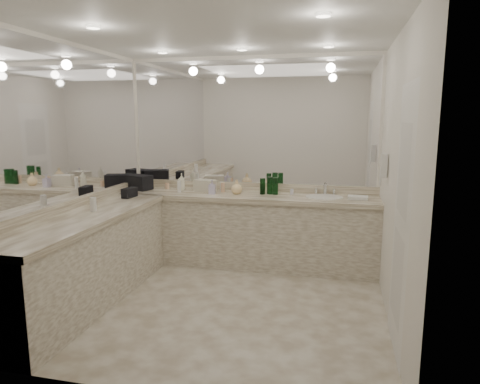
% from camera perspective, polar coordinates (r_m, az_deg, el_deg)
% --- Properties ---
extents(floor, '(3.20, 3.20, 0.00)m').
position_cam_1_polar(floor, '(4.45, -2.58, -14.52)').
color(floor, beige).
rests_on(floor, ground).
extents(ceiling, '(3.20, 3.20, 0.00)m').
position_cam_1_polar(ceiling, '(4.12, -2.89, 20.56)').
color(ceiling, white).
rests_on(ceiling, floor).
extents(wall_back, '(3.20, 0.02, 2.60)m').
position_cam_1_polar(wall_back, '(5.53, 1.52, 4.34)').
color(wall_back, silver).
rests_on(wall_back, floor).
extents(wall_left, '(0.02, 3.00, 2.60)m').
position_cam_1_polar(wall_left, '(4.77, -21.57, 2.75)').
color(wall_left, silver).
rests_on(wall_left, floor).
extents(wall_right, '(0.02, 3.00, 2.60)m').
position_cam_1_polar(wall_right, '(3.96, 20.15, 1.49)').
color(wall_right, silver).
rests_on(wall_right, floor).
extents(vanity_back_base, '(3.20, 0.60, 0.84)m').
position_cam_1_polar(vanity_back_base, '(5.40, 0.83, -5.30)').
color(vanity_back_base, silver).
rests_on(vanity_back_base, floor).
extents(vanity_back_top, '(3.20, 0.64, 0.06)m').
position_cam_1_polar(vanity_back_top, '(5.29, 0.82, -0.62)').
color(vanity_back_top, beige).
rests_on(vanity_back_top, vanity_back_base).
extents(vanity_left_base, '(0.60, 2.40, 0.84)m').
position_cam_1_polar(vanity_left_base, '(4.55, -19.86, -8.85)').
color(vanity_left_base, silver).
rests_on(vanity_left_base, floor).
extents(vanity_left_top, '(0.64, 2.42, 0.06)m').
position_cam_1_polar(vanity_left_top, '(4.43, -20.10, -3.33)').
color(vanity_left_top, beige).
rests_on(vanity_left_top, vanity_left_base).
extents(backsplash_back, '(3.20, 0.04, 0.10)m').
position_cam_1_polar(backsplash_back, '(5.56, 1.46, 0.73)').
color(backsplash_back, beige).
rests_on(backsplash_back, vanity_back_top).
extents(backsplash_left, '(0.04, 3.00, 0.10)m').
position_cam_1_polar(backsplash_left, '(4.81, -21.11, -1.39)').
color(backsplash_left, beige).
rests_on(backsplash_left, vanity_left_top).
extents(mirror_back, '(3.12, 0.01, 1.55)m').
position_cam_1_polar(mirror_back, '(5.49, 1.52, 9.26)').
color(mirror_back, white).
rests_on(mirror_back, wall_back).
extents(mirror_left, '(0.01, 2.92, 1.55)m').
position_cam_1_polar(mirror_left, '(4.74, -21.82, 8.45)').
color(mirror_left, white).
rests_on(mirror_left, wall_left).
extents(sink, '(0.44, 0.44, 0.03)m').
position_cam_1_polar(sink, '(5.18, 11.16, -0.75)').
color(sink, white).
rests_on(sink, vanity_back_top).
extents(faucet, '(0.24, 0.16, 0.14)m').
position_cam_1_polar(faucet, '(5.38, 11.27, 0.44)').
color(faucet, silver).
rests_on(faucet, vanity_back_top).
extents(wall_phone, '(0.06, 0.10, 0.24)m').
position_cam_1_polar(wall_phone, '(4.64, 18.62, 3.36)').
color(wall_phone, white).
rests_on(wall_phone, wall_right).
extents(door, '(0.02, 0.82, 2.10)m').
position_cam_1_polar(door, '(3.52, 20.65, -3.70)').
color(door, white).
rests_on(door, wall_right).
extents(black_toiletry_bag, '(0.38, 0.30, 0.19)m').
position_cam_1_polar(black_toiletry_bag, '(5.76, -13.37, 1.22)').
color(black_toiletry_bag, black).
rests_on(black_toiletry_bag, vanity_back_top).
extents(black_bag_spill, '(0.12, 0.22, 0.11)m').
position_cam_1_polar(black_bag_spill, '(5.22, -14.53, -0.12)').
color(black_bag_spill, black).
rests_on(black_bag_spill, vanity_left_top).
extents(cream_cosmetic_case, '(0.29, 0.22, 0.15)m').
position_cam_1_polar(cream_cosmetic_case, '(5.50, -4.69, 0.86)').
color(cream_cosmetic_case, beige).
rests_on(cream_cosmetic_case, vanity_back_top).
extents(hand_towel, '(0.23, 0.16, 0.04)m').
position_cam_1_polar(hand_towel, '(5.14, 15.44, -0.74)').
color(hand_towel, white).
rests_on(hand_towel, vanity_back_top).
extents(lotion_left, '(0.06, 0.06, 0.15)m').
position_cam_1_polar(lotion_left, '(4.57, -18.98, -1.55)').
color(lotion_left, white).
rests_on(lotion_left, vanity_left_top).
extents(soap_bottle_a, '(0.12, 0.12, 0.23)m').
position_cam_1_polar(soap_bottle_a, '(5.59, -7.79, 1.34)').
color(soap_bottle_a, white).
rests_on(soap_bottle_a, vanity_back_top).
extents(soap_bottle_b, '(0.09, 0.09, 0.18)m').
position_cam_1_polar(soap_bottle_b, '(5.30, -3.74, 0.66)').
color(soap_bottle_b, silver).
rests_on(soap_bottle_b, vanity_back_top).
extents(soap_bottle_c, '(0.16, 0.16, 0.18)m').
position_cam_1_polar(soap_bottle_c, '(5.30, -0.44, 0.71)').
color(soap_bottle_c, '#FFDB9A').
rests_on(soap_bottle_c, vanity_back_top).
extents(green_bottle_0, '(0.07, 0.07, 0.21)m').
position_cam_1_polar(green_bottle_0, '(5.30, 4.00, 0.87)').
color(green_bottle_0, '#11481A').
rests_on(green_bottle_0, vanity_back_top).
extents(green_bottle_1, '(0.07, 0.07, 0.21)m').
position_cam_1_polar(green_bottle_1, '(5.27, 4.75, 0.79)').
color(green_bottle_1, '#11481A').
rests_on(green_bottle_1, vanity_back_top).
extents(green_bottle_2, '(0.07, 0.07, 0.20)m').
position_cam_1_polar(green_bottle_2, '(5.29, 3.02, 0.77)').
color(green_bottle_2, '#11481A').
rests_on(green_bottle_2, vanity_back_top).
extents(amenity_bottle_0, '(0.04, 0.04, 0.07)m').
position_cam_1_polar(amenity_bottle_0, '(5.30, 6.93, 0.03)').
color(amenity_bottle_0, silver).
rests_on(amenity_bottle_0, vanity_back_top).
extents(amenity_bottle_1, '(0.05, 0.05, 0.15)m').
position_cam_1_polar(amenity_bottle_1, '(5.46, -8.12, 0.72)').
color(amenity_bottle_1, white).
rests_on(amenity_bottle_1, vanity_back_top).
extents(amenity_bottle_2, '(0.05, 0.05, 0.12)m').
position_cam_1_polar(amenity_bottle_2, '(5.43, -2.31, 0.62)').
color(amenity_bottle_2, '#E0B28C').
rests_on(amenity_bottle_2, vanity_back_top).
extents(amenity_bottle_3, '(0.05, 0.05, 0.13)m').
position_cam_1_polar(amenity_bottle_3, '(5.47, -2.45, 0.71)').
color(amenity_bottle_3, white).
rests_on(amenity_bottle_3, vanity_back_top).
extents(amenity_bottle_4, '(0.05, 0.05, 0.08)m').
position_cam_1_polar(amenity_bottle_4, '(5.76, -9.67, 0.82)').
color(amenity_bottle_4, '#E0B28C').
rests_on(amenity_bottle_4, vanity_back_top).
extents(amenity_bottle_5, '(0.06, 0.06, 0.12)m').
position_cam_1_polar(amenity_bottle_5, '(5.36, 3.10, 0.48)').
color(amenity_bottle_5, '#E0B28C').
rests_on(amenity_bottle_5, vanity_back_top).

